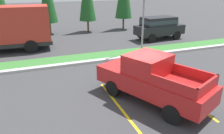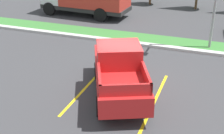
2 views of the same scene
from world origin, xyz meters
TOP-DOWN VIEW (x-y plane):
  - ground_plane at (0.00, 0.00)m, footprint 120.00×120.00m
  - parking_line_near at (-1.37, -0.92)m, footprint 0.12×4.80m
  - parking_line_far at (1.73, -0.92)m, footprint 0.12×4.80m
  - curb_strip at (0.00, 5.00)m, footprint 56.00×0.40m
  - grass_median at (0.00, 6.10)m, footprint 56.00×1.80m
  - pickup_truck_main at (0.16, -0.87)m, footprint 3.87×5.53m
  - cargo_truck_distant at (-6.15, 9.94)m, footprint 6.91×2.78m
  - suv_distant at (6.84, 9.14)m, footprint 4.72×2.22m

SIDE VIEW (x-z plane):
  - ground_plane at x=0.00m, z-range 0.00..0.00m
  - parking_line_near at x=-1.37m, z-range 0.00..0.01m
  - parking_line_far at x=1.73m, z-range 0.00..0.01m
  - grass_median at x=0.00m, z-range 0.00..0.06m
  - curb_strip at x=0.00m, z-range 0.00..0.15m
  - pickup_truck_main at x=0.16m, z-range -0.01..2.09m
  - suv_distant at x=6.84m, z-range 0.19..2.29m
  - cargo_truck_distant at x=-6.15m, z-range 0.15..3.55m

